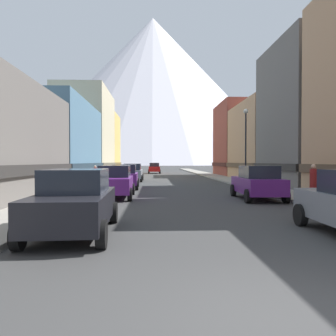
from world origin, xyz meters
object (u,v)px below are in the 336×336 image
at_px(potted_plant_0, 317,189).
at_px(streetlamp_right, 246,135).
at_px(car_left_3, 133,172).
at_px(car_left_0, 75,201).
at_px(car_right_1, 258,182).
at_px(pedestrian_0, 313,183).
at_px(trash_bin_right, 326,191).
at_px(car_driving_0, 154,168).
at_px(pedestrian_1, 95,176).
at_px(car_left_1, 115,181).
at_px(car_left_2, 125,176).

relative_size(potted_plant_0, streetlamp_right, 0.14).
bearing_deg(car_left_3, car_left_0, -90.01).
height_order(car_left_3, car_right_1, same).
bearing_deg(pedestrian_0, trash_bin_right, -84.36).
xyz_separation_m(car_left_0, car_driving_0, (2.20, 47.53, 0.00)).
bearing_deg(pedestrian_1, car_left_0, -81.91).
relative_size(car_left_1, car_left_2, 1.00).
relative_size(car_left_1, streetlamp_right, 0.76).
bearing_deg(car_left_3, car_left_1, -90.00).
bearing_deg(car_left_0, potted_plant_0, 37.11).
height_order(car_left_1, car_driving_0, same).
distance_m(trash_bin_right, streetlamp_right, 10.70).
relative_size(car_left_3, trash_bin_right, 4.49).
relative_size(car_right_1, car_driving_0, 1.01).
xyz_separation_m(car_left_1, streetlamp_right, (9.15, 6.81, 3.09)).
bearing_deg(car_left_0, car_left_2, 89.98).
height_order(trash_bin_right, pedestrian_0, pedestrian_0).
distance_m(car_driving_0, streetlamp_right, 32.37).
relative_size(car_left_2, pedestrian_1, 2.89).
height_order(car_left_1, car_right_1, same).
bearing_deg(car_driving_0, car_left_0, -92.65).
xyz_separation_m(car_left_2, car_left_3, (-0.00, 9.21, 0.00)).
relative_size(car_driving_0, trash_bin_right, 4.49).
xyz_separation_m(car_left_1, pedestrian_0, (10.05, -2.29, 0.05)).
xyz_separation_m(car_right_1, pedestrian_0, (2.45, -1.12, 0.05)).
bearing_deg(potted_plant_0, car_left_0, -142.89).
distance_m(car_left_0, car_left_2, 15.61).
height_order(car_left_0, potted_plant_0, car_left_0).
height_order(pedestrian_0, pedestrian_1, pedestrian_0).
xyz_separation_m(car_driving_0, streetlamp_right, (6.95, -31.46, 3.09)).
relative_size(car_left_1, car_left_3, 1.01).
distance_m(car_driving_0, pedestrian_1, 30.67).
distance_m(car_left_0, pedestrian_1, 17.39).
bearing_deg(potted_plant_0, car_left_1, 174.25).
xyz_separation_m(car_left_2, potted_plant_0, (10.80, -7.44, -0.34)).
xyz_separation_m(car_driving_0, pedestrian_1, (-4.65, -30.32, -0.04)).
bearing_deg(streetlamp_right, trash_bin_right, -84.35).
relative_size(car_left_1, car_right_1, 1.00).
bearing_deg(car_left_1, streetlamp_right, 36.66).
xyz_separation_m(pedestrian_0, streetlamp_right, (-0.90, 9.10, 3.04)).
bearing_deg(trash_bin_right, pedestrian_1, 138.22).
relative_size(car_left_0, car_right_1, 1.00).
distance_m(car_right_1, streetlamp_right, 8.70).
distance_m(car_left_1, streetlamp_right, 11.82).
relative_size(pedestrian_0, pedestrian_1, 1.11).
xyz_separation_m(car_left_0, car_left_1, (0.00, 9.26, 0.00)).
xyz_separation_m(car_left_2, car_driving_0, (2.20, 31.92, 0.00)).
distance_m(car_left_2, car_right_1, 10.69).
xyz_separation_m(car_left_2, car_right_1, (7.60, -7.53, 0.00)).
bearing_deg(car_left_3, trash_bin_right, -61.72).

